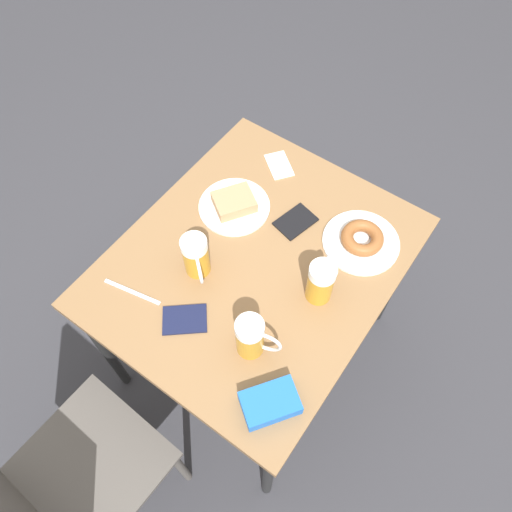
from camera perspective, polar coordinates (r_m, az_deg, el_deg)
The scene contains 13 objects.
ground_plane at distance 2.19m, azimuth -0.00°, elevation -10.33°, with size 8.00×8.00×0.00m, color #333338.
table at distance 1.59m, azimuth -0.00°, elevation -1.62°, with size 0.79×0.94×0.74m.
chair at distance 1.63m, azimuth -21.95°, elevation -23.63°, with size 0.42×0.42×0.86m.
plate_with_cake at distance 1.63m, azimuth -2.51°, elevation 5.92°, with size 0.23×0.23×0.05m.
plate_with_donut at distance 1.58m, azimuth 11.98°, elevation 1.82°, with size 0.24×0.24×0.05m.
beer_mug_left at distance 1.46m, azimuth -6.86°, elevation -0.08°, with size 0.11×0.10×0.15m.
beer_mug_center at distance 1.34m, azimuth -0.54°, elevation -9.26°, with size 0.13×0.08×0.15m.
beer_mug_right at distance 1.42m, azimuth 7.43°, elevation -2.85°, with size 0.08×0.13×0.15m.
napkin_folded at distance 1.76m, azimuth 2.66°, elevation 10.33°, with size 0.14×0.13×0.00m.
fork at distance 1.52m, azimuth -13.96°, elevation -4.00°, with size 0.19×0.05×0.00m.
passport_near_edge at distance 1.61m, azimuth 4.54°, elevation 3.95°, with size 0.12×0.14×0.01m.
passport_far_edge at distance 1.45m, azimuth -8.15°, elevation -7.18°, with size 0.15×0.15×0.01m.
blue_pouch at distance 1.33m, azimuth 1.61°, elevation -16.44°, with size 0.16×0.17×0.05m.
Camera 1 is at (-0.46, 0.64, 2.05)m, focal length 35.00 mm.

